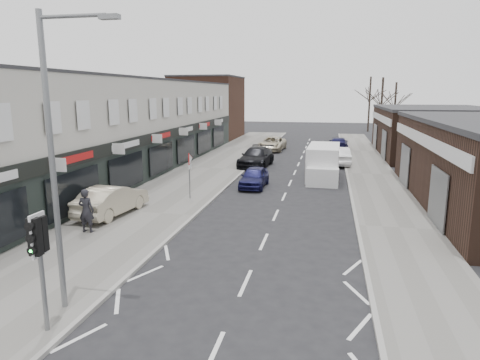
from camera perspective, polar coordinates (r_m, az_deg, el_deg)
The scene contains 21 objects.
ground at distance 12.60m, azimuth -1.09°, elevation -17.31°, with size 160.00×160.00×0.00m, color black.
pavement_left at distance 34.55m, azimuth -3.91°, elevation 1.52°, with size 5.50×64.00×0.12m, color slate.
pavement_right at distance 33.46m, azimuth 17.18°, elevation 0.69°, with size 3.50×64.00×0.12m, color slate.
shop_terrace_left at distance 34.30m, azimuth -16.15°, elevation 6.90°, with size 8.00×41.00×7.10m, color beige.
brick_block_far at distance 58.03m, azimuth -4.29°, elevation 9.50°, with size 8.00×10.00×8.00m, color #4C2C20.
right_unit_far at distance 46.02m, azimuth 24.43°, elevation 5.78°, with size 10.00×16.00×4.50m, color #342017.
tree_far_a at distance 59.42m, azimuth 18.07°, elevation 5.15°, with size 3.60×3.60×8.00m, color #382D26, non-canonical shape.
tree_far_b at distance 65.66m, azimuth 19.70°, elevation 5.60°, with size 3.60×3.60×7.50m, color #382D26, non-canonical shape.
tree_far_c at distance 71.27m, azimuth 16.66°, elevation 6.22°, with size 3.60×3.60×8.50m, color #382D26, non-canonical shape.
traffic_light at distance 11.70m, azimuth -25.25°, elevation -7.86°, with size 0.28×0.60×3.10m.
street_lamp at distance 12.25m, azimuth -23.23°, elevation 3.76°, with size 2.23×0.22×8.00m.
warning_sign at distance 24.31m, azimuth -6.70°, elevation 2.31°, with size 0.12×0.80×2.70m.
white_van at distance 31.20m, azimuth 11.05°, elevation 2.22°, with size 2.30×6.15×2.37m.
sedan_on_pavement at distance 22.15m, azimuth -16.72°, elevation -2.55°, with size 1.57×4.51×1.48m, color #BEB398.
pedestrian at distance 19.67m, azimuth -19.82°, elevation -3.86°, with size 0.70×0.46×1.92m, color black.
parked_car_left_a at distance 27.95m, azimuth 1.91°, elevation 0.39°, with size 1.56×3.87×1.32m, color #161745.
parked_car_left_b at distance 35.74m, azimuth 2.17°, elevation 3.07°, with size 2.23×5.49×1.59m, color black.
parked_car_left_c at distance 45.80m, azimuth 4.32°, elevation 4.85°, with size 2.42×5.24×1.46m, color beige.
parked_car_right_a at distance 37.49m, azimuth 12.94°, elevation 3.15°, with size 1.64×4.70×1.55m, color white.
parked_car_right_b at distance 39.98m, azimuth 11.28°, elevation 3.74°, with size 1.83×4.55×1.55m, color black.
parked_car_right_c at distance 46.89m, azimuth 12.98°, elevation 4.71°, with size 1.98×4.87×1.41m, color #14133D.
Camera 1 is at (2.47, -10.75, 6.09)m, focal length 32.00 mm.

